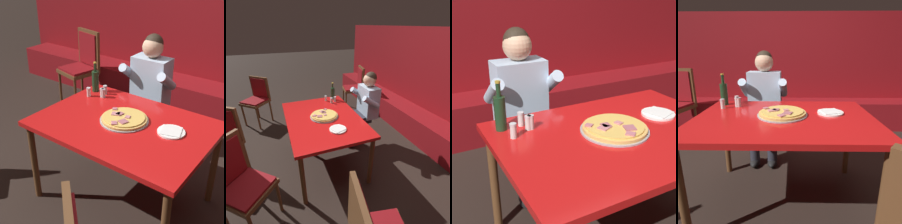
% 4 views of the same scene
% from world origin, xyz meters
% --- Properties ---
extents(ground_plane, '(24.00, 24.00, 0.00)m').
position_xyz_m(ground_plane, '(0.00, 0.00, 0.00)').
color(ground_plane, black).
extents(booth_wall_panel, '(6.80, 0.16, 1.90)m').
position_xyz_m(booth_wall_panel, '(0.00, 2.18, 0.95)').
color(booth_wall_panel, maroon).
rests_on(booth_wall_panel, ground_plane).
extents(booth_bench, '(6.46, 0.48, 0.46)m').
position_xyz_m(booth_bench, '(0.00, 1.86, 0.23)').
color(booth_bench, maroon).
rests_on(booth_bench, ground_plane).
extents(main_dining_table, '(1.38, 0.99, 0.78)m').
position_xyz_m(main_dining_table, '(0.00, 0.00, 0.70)').
color(main_dining_table, brown).
rests_on(main_dining_table, ground_plane).
extents(pizza, '(0.39, 0.39, 0.05)m').
position_xyz_m(pizza, '(-0.02, 0.02, 0.79)').
color(pizza, '#9E9EA3').
rests_on(pizza, main_dining_table).
extents(plate_white_paper, '(0.21, 0.21, 0.02)m').
position_xyz_m(plate_white_paper, '(0.37, 0.08, 0.79)').
color(plate_white_paper, white).
rests_on(plate_white_paper, main_dining_table).
extents(beer_bottle, '(0.07, 0.07, 0.29)m').
position_xyz_m(beer_bottle, '(-0.58, 0.35, 0.89)').
color(beer_bottle, '#19381E').
rests_on(beer_bottle, main_dining_table).
extents(shaker_red_pepper_flakes, '(0.04, 0.04, 0.09)m').
position_xyz_m(shaker_red_pepper_flakes, '(-0.46, 0.34, 0.82)').
color(shaker_red_pepper_flakes, silver).
rests_on(shaker_red_pepper_flakes, main_dining_table).
extents(shaker_parmesan, '(0.04, 0.04, 0.09)m').
position_xyz_m(shaker_parmesan, '(-0.44, 0.27, 0.82)').
color(shaker_parmesan, silver).
rests_on(shaker_parmesan, main_dining_table).
extents(shaker_oregano, '(0.04, 0.04, 0.09)m').
position_xyz_m(shaker_oregano, '(-0.55, 0.21, 0.82)').
color(shaker_oregano, silver).
rests_on(shaker_oregano, main_dining_table).
extents(shaker_black_pepper, '(0.04, 0.04, 0.09)m').
position_xyz_m(shaker_black_pepper, '(-0.43, 0.27, 0.82)').
color(shaker_black_pepper, silver).
rests_on(shaker_black_pepper, main_dining_table).
extents(diner_seated_blue_shirt, '(0.53, 0.53, 1.27)m').
position_xyz_m(diner_seated_blue_shirt, '(-0.27, 0.78, 0.71)').
color(diner_seated_blue_shirt, black).
rests_on(diner_seated_blue_shirt, ground_plane).
extents(dining_chair_far_right, '(0.52, 0.52, 1.04)m').
position_xyz_m(dining_chair_far_right, '(-1.62, 1.31, 0.60)').
color(dining_chair_far_right, brown).
rests_on(dining_chair_far_right, ground_plane).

